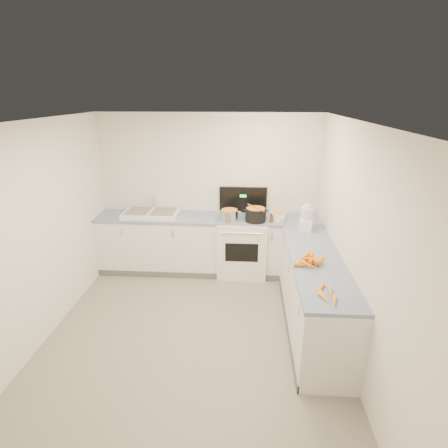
# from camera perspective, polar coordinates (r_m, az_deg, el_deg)

# --- Properties ---
(floor) EXTENTS (3.50, 4.00, 0.00)m
(floor) POSITION_cam_1_polar(r_m,az_deg,el_deg) (4.46, -5.04, -17.76)
(floor) COLOR gray
(floor) RESTS_ON ground
(ceiling) EXTENTS (3.50, 4.00, 0.00)m
(ceiling) POSITION_cam_1_polar(r_m,az_deg,el_deg) (3.52, -6.35, 16.21)
(ceiling) COLOR white
(ceiling) RESTS_ON ground
(wall_back) EXTENTS (3.50, 0.00, 2.50)m
(wall_back) POSITION_cam_1_polar(r_m,az_deg,el_deg) (5.69, -2.42, 5.13)
(wall_back) COLOR white
(wall_back) RESTS_ON ground
(wall_front) EXTENTS (3.50, 0.00, 2.50)m
(wall_front) POSITION_cam_1_polar(r_m,az_deg,el_deg) (2.18, -14.78, -24.04)
(wall_front) COLOR white
(wall_front) RESTS_ON ground
(wall_left) EXTENTS (0.00, 4.00, 2.50)m
(wall_left) POSITION_cam_1_polar(r_m,az_deg,el_deg) (4.44, -28.50, -1.91)
(wall_left) COLOR white
(wall_left) RESTS_ON ground
(wall_right) EXTENTS (0.00, 4.00, 2.50)m
(wall_right) POSITION_cam_1_polar(r_m,az_deg,el_deg) (3.94, 20.44, -3.36)
(wall_right) COLOR white
(wall_right) RESTS_ON ground
(counter_back) EXTENTS (3.50, 0.62, 0.94)m
(counter_back) POSITION_cam_1_polar(r_m,az_deg,el_deg) (5.67, -2.62, -3.30)
(counter_back) COLOR white
(counter_back) RESTS_ON ground
(counter_right) EXTENTS (0.62, 2.20, 0.94)m
(counter_right) POSITION_cam_1_polar(r_m,az_deg,el_deg) (4.47, 14.42, -10.94)
(counter_right) COLOR white
(counter_right) RESTS_ON ground
(stove) EXTENTS (0.76, 0.65, 1.36)m
(stove) POSITION_cam_1_polar(r_m,az_deg,el_deg) (5.62, 2.95, -3.48)
(stove) COLOR white
(stove) RESTS_ON ground
(sink) EXTENTS (0.86, 0.52, 0.31)m
(sink) POSITION_cam_1_polar(r_m,az_deg,el_deg) (5.66, -11.81, 1.73)
(sink) COLOR white
(sink) RESTS_ON counter_back
(steel_pot) EXTENTS (0.35, 0.35, 0.20)m
(steel_pot) POSITION_cam_1_polar(r_m,az_deg,el_deg) (5.29, 0.89, 1.32)
(steel_pot) COLOR silver
(steel_pot) RESTS_ON stove
(black_pot) EXTENTS (0.40, 0.40, 0.22)m
(black_pot) POSITION_cam_1_polar(r_m,az_deg,el_deg) (5.30, 5.18, 1.42)
(black_pot) COLOR black
(black_pot) RESTS_ON stove
(wooden_spoon) EXTENTS (0.25, 0.36, 0.02)m
(wooden_spoon) POSITION_cam_1_polar(r_m,az_deg,el_deg) (5.26, 5.22, 2.67)
(wooden_spoon) COLOR #AD7A47
(wooden_spoon) RESTS_ON black_pot
(mixing_bowl) EXTENTS (0.31, 0.31, 0.11)m
(mixing_bowl) POSITION_cam_1_polar(r_m,az_deg,el_deg) (5.42, 8.83, 1.28)
(mixing_bowl) COLOR white
(mixing_bowl) RESTS_ON counter_back
(extract_bottle) EXTENTS (0.05, 0.05, 0.12)m
(extract_bottle) POSITION_cam_1_polar(r_m,az_deg,el_deg) (5.28, 7.71, 0.86)
(extract_bottle) COLOR #593319
(extract_bottle) RESTS_ON counter_back
(spice_jar) EXTENTS (0.05, 0.05, 0.09)m
(spice_jar) POSITION_cam_1_polar(r_m,az_deg,el_deg) (5.24, 9.57, 0.45)
(spice_jar) COLOR #E5B266
(spice_jar) RESTS_ON counter_back
(food_processor) EXTENTS (0.23, 0.26, 0.37)m
(food_processor) POSITION_cam_1_polar(r_m,az_deg,el_deg) (5.05, 13.26, 0.77)
(food_processor) COLOR white
(food_processor) RESTS_ON counter_right
(carrot_pile) EXTENTS (0.40, 0.46, 0.10)m
(carrot_pile) POSITION_cam_1_polar(r_m,az_deg,el_deg) (4.13, 14.12, -5.65)
(carrot_pile) COLOR orange
(carrot_pile) RESTS_ON counter_right
(peeled_carrots) EXTENTS (0.17, 0.43, 0.04)m
(peeled_carrots) POSITION_cam_1_polar(r_m,az_deg,el_deg) (3.53, 16.41, -10.98)
(peeled_carrots) COLOR orange
(peeled_carrots) RESTS_ON counter_right
(peelings) EXTENTS (0.18, 0.27, 0.01)m
(peelings) POSITION_cam_1_polar(r_m,az_deg,el_deg) (5.72, -13.85, 2.20)
(peelings) COLOR tan
(peelings) RESTS_ON sink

